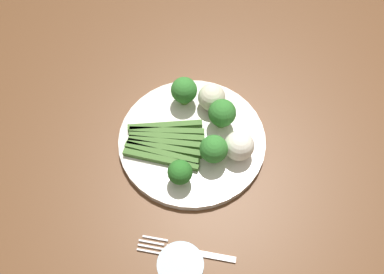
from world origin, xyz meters
name	(u,v)px	position (x,y,z in m)	size (l,w,h in m)	color
ground_plane	(182,236)	(0.00, 0.00, -0.01)	(6.00, 6.00, 0.02)	#B7A88E
dining_table	(177,145)	(0.00, 0.00, 0.63)	(1.16, 1.01, 0.73)	brown
plate	(192,140)	(-0.05, -0.04, 0.74)	(0.29, 0.29, 0.01)	silver
asparagus_bundle	(165,143)	(-0.07, 0.01, 0.75)	(0.11, 0.15, 0.01)	#3D6626
broccoli_back_right	(222,113)	(-0.01, -0.09, 0.78)	(0.05, 0.05, 0.07)	#609E3D
broccoli_back	(214,149)	(-0.09, -0.09, 0.78)	(0.05, 0.05, 0.06)	#609E3D
broccoli_front_left	(180,172)	(-0.14, -0.03, 0.78)	(0.05, 0.05, 0.06)	#568E33
broccoli_front	(184,90)	(0.04, -0.01, 0.78)	(0.05, 0.05, 0.06)	#609E3D
cauliflower_near_center	(239,146)	(-0.07, -0.13, 0.77)	(0.06, 0.06, 0.06)	white
cauliflower_right	(212,97)	(0.04, -0.07, 0.77)	(0.05, 0.05, 0.05)	beige
fork	(186,251)	(-0.26, -0.06, 0.73)	(0.03, 0.17, 0.00)	silver
water_glass	(181,274)	(-0.32, -0.06, 0.79)	(0.07, 0.07, 0.12)	silver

